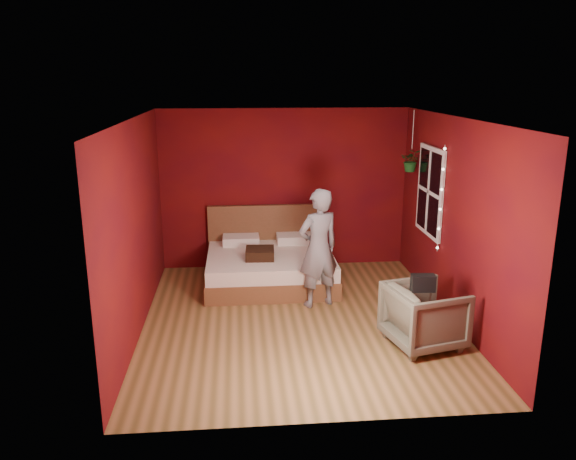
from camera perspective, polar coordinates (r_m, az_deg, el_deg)
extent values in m
plane|color=olive|center=(7.43, 1.11, -9.17)|extent=(4.50, 4.50, 0.00)
cube|color=#690F0B|center=(9.18, -0.39, 4.18)|extent=(4.00, 0.02, 2.60)
cube|color=#690F0B|center=(4.86, 4.11, -6.28)|extent=(4.00, 0.02, 2.60)
cube|color=#690F0B|center=(7.06, -15.26, 0.16)|extent=(0.02, 4.50, 2.60)
cube|color=#690F0B|center=(7.48, 16.65, 0.90)|extent=(0.02, 4.50, 2.60)
cube|color=silver|center=(6.78, 1.22, 11.33)|extent=(4.00, 4.50, 0.02)
cube|color=white|center=(8.24, 14.23, 3.81)|extent=(0.04, 0.97, 1.27)
cube|color=black|center=(8.24, 14.13, 3.81)|extent=(0.02, 0.85, 1.15)
cube|color=white|center=(8.24, 14.10, 3.81)|extent=(0.03, 0.05, 1.15)
cube|color=white|center=(8.24, 14.10, 3.81)|extent=(0.03, 0.85, 0.05)
cylinder|color=silver|center=(7.75, 15.28, 3.02)|extent=(0.01, 0.01, 1.45)
sphere|color=#FFF2CC|center=(7.92, 14.94, -1.76)|extent=(0.04, 0.04, 0.04)
sphere|color=#FFF2CC|center=(7.84, 15.07, 0.13)|extent=(0.04, 0.04, 0.04)
sphere|color=#FFF2CC|center=(7.78, 15.21, 2.05)|extent=(0.04, 0.04, 0.04)
sphere|color=#FFF2CC|center=(7.72, 15.35, 3.99)|extent=(0.04, 0.04, 0.04)
sphere|color=#FFF2CC|center=(7.68, 15.49, 5.97)|extent=(0.04, 0.04, 0.04)
sphere|color=#FFF2CC|center=(7.64, 15.64, 7.96)|extent=(0.04, 0.04, 0.04)
cube|color=brown|center=(8.63, -1.82, -4.61)|extent=(1.93, 1.64, 0.27)
cube|color=beige|center=(8.56, -1.83, -3.10)|extent=(1.89, 1.60, 0.21)
cube|color=brown|center=(9.25, -2.13, -0.66)|extent=(1.93, 0.08, 1.06)
cube|color=silver|center=(9.01, -4.80, -1.02)|extent=(0.58, 0.37, 0.13)
cube|color=silver|center=(9.06, 0.69, -0.88)|extent=(0.58, 0.37, 0.13)
imported|color=slate|center=(7.64, 3.10, -1.86)|extent=(0.71, 0.59, 1.65)
imported|color=#595846|center=(6.85, 13.70, -8.46)|extent=(0.98, 0.96, 0.74)
cube|color=black|center=(6.52, 13.55, -5.25)|extent=(0.28, 0.15, 0.19)
cube|color=black|center=(8.30, -2.87, -2.39)|extent=(0.44, 0.44, 0.15)
cylinder|color=silver|center=(8.70, 12.59, 9.91)|extent=(0.01, 0.01, 0.58)
imported|color=#1B5F23|center=(8.75, 12.41, 6.91)|extent=(0.38, 0.35, 0.34)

